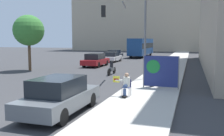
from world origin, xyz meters
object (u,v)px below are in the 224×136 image
object	(u,v)px
protest_banner	(160,71)
motorcycle_on_road	(112,68)
city_bus_on_road	(141,46)
jogger_on_sidewalk	(152,71)
car_on_road_midblock	(112,57)
car_on_road_distant	(115,54)
car_on_road_nearest	(95,60)
traffic_light_pole	(129,26)
street_tree_near_curb	(29,31)
seated_protester	(126,84)
parked_car_curbside	(60,96)

from	to	relation	value
protest_banner	motorcycle_on_road	size ratio (longest dim) A/B	1.01
city_bus_on_road	jogger_on_sidewalk	bearing A→B (deg)	-77.72
jogger_on_sidewalk	car_on_road_midblock	xyz separation A→B (m)	(-8.24, 17.62, -0.38)
car_on_road_distant	car_on_road_nearest	bearing A→B (deg)	-82.81
traffic_light_pole	city_bus_on_road	xyz separation A→B (m)	(-4.35, 27.08, -2.12)
car_on_road_nearest	street_tree_near_curb	bearing A→B (deg)	-130.63
protest_banner	car_on_road_distant	bearing A→B (deg)	113.11
seated_protester	car_on_road_midblock	size ratio (longest dim) A/B	0.28
traffic_light_pole	protest_banner	bearing A→B (deg)	-49.85
seated_protester	city_bus_on_road	world-z (taller)	city_bus_on_road
motorcycle_on_road	traffic_light_pole	bearing A→B (deg)	-48.91
traffic_light_pole	car_on_road_distant	distance (m)	22.47
seated_protester	protest_banner	distance (m)	3.04
protest_banner	street_tree_near_curb	xyz separation A→B (m)	(-13.48, 6.07, 2.77)
car_on_road_distant	seated_protester	bearing A→B (deg)	-71.66
protest_banner	car_on_road_nearest	size ratio (longest dim) A/B	0.47
car_on_road_midblock	motorcycle_on_road	distance (m)	12.98
traffic_light_pole	car_on_road_distant	xyz separation A→B (m)	(-7.58, 20.89, -3.29)
traffic_light_pole	motorcycle_on_road	world-z (taller)	traffic_light_pole
traffic_light_pole	city_bus_on_road	size ratio (longest dim) A/B	0.47
parked_car_curbside	car_on_road_nearest	xyz separation A→B (m)	(-5.39, 17.63, -0.01)
protest_banner	motorcycle_on_road	world-z (taller)	protest_banner
car_on_road_nearest	jogger_on_sidewalk	bearing A→B (deg)	-53.94
seated_protester	parked_car_curbside	bearing A→B (deg)	-100.10
traffic_light_pole	parked_car_curbside	distance (m)	9.78
seated_protester	street_tree_near_curb	world-z (taller)	street_tree_near_curb
protest_banner	car_on_road_midblock	distance (m)	20.08
seated_protester	street_tree_near_curb	distance (m)	15.23
car_on_road_midblock	car_on_road_nearest	bearing A→B (deg)	-89.23
parked_car_curbside	car_on_road_nearest	bearing A→B (deg)	107.01
car_on_road_distant	street_tree_near_curb	xyz separation A→B (m)	(-3.20, -18.03, 3.21)
jogger_on_sidewalk	traffic_light_pole	distance (m)	4.56
seated_protester	car_on_road_midblock	world-z (taller)	car_on_road_midblock
parked_car_curbside	city_bus_on_road	distance (m)	36.49
motorcycle_on_road	street_tree_near_curb	bearing A→B (deg)	177.40
car_on_road_midblock	jogger_on_sidewalk	bearing A→B (deg)	-64.93
protest_banner	parked_car_curbside	distance (m)	6.87
jogger_on_sidewalk	protest_banner	xyz separation A→B (m)	(0.56, -0.43, 0.08)
traffic_light_pole	car_on_road_midblock	size ratio (longest dim) A/B	1.35
protest_banner	motorcycle_on_road	xyz separation A→B (m)	(-4.86, 5.68, -0.61)
jogger_on_sidewalk	parked_car_curbside	world-z (taller)	jogger_on_sidewalk
car_on_road_midblock	car_on_road_distant	world-z (taller)	car_on_road_distant
traffic_light_pole	car_on_road_midblock	bearing A→B (deg)	112.33
street_tree_near_curb	traffic_light_pole	bearing A→B (deg)	-14.89
parked_car_curbside	street_tree_near_curb	xyz separation A→B (m)	(-10.16, 12.07, 3.17)
jogger_on_sidewalk	traffic_light_pole	size ratio (longest dim) A/B	0.32
jogger_on_sidewalk	parked_car_curbside	xyz separation A→B (m)	(-2.76, -6.43, -0.33)
jogger_on_sidewalk	traffic_light_pole	xyz separation A→B (m)	(-2.14, 2.78, 2.92)
traffic_light_pole	motorcycle_on_road	xyz separation A→B (m)	(-2.16, 2.47, -3.45)
protest_banner	street_tree_near_curb	bearing A→B (deg)	155.75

